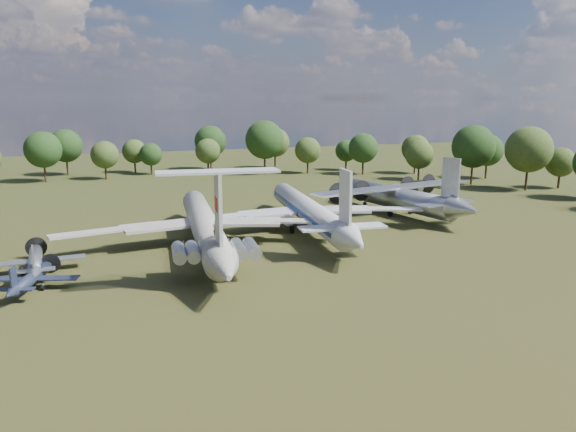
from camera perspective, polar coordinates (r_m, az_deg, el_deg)
name	(u,v)px	position (r m, az deg, el deg)	size (l,w,h in m)	color
ground	(221,253)	(75.63, -6.78, -3.71)	(300.00, 300.00, 0.00)	#223A13
il62_airliner	(205,231)	(77.24, -8.47, -1.48)	(39.96, 51.95, 5.09)	beige
tu104_jet	(309,215)	(86.92, 2.10, 0.08)	(36.92, 49.23, 4.92)	silver
an12_transport	(397,201)	(101.14, 11.02, 1.53)	(33.04, 36.93, 4.86)	#A9ACB1
small_prop_west	(32,281)	(66.60, -24.59, -6.05)	(9.57, 13.05, 1.91)	black
small_prop_northwest	(36,264)	(72.58, -24.26, -4.46)	(11.20, 15.28, 2.24)	#9B9DA3
person_on_il62	(216,229)	(62.61, -7.36, -1.31)	(0.69, 0.45, 1.89)	#8D6448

